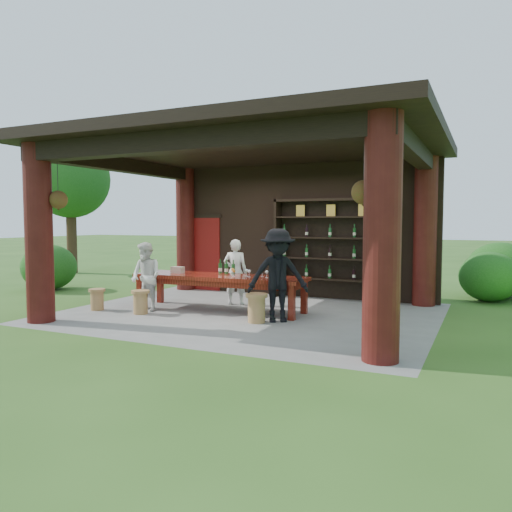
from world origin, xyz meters
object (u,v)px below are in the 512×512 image
at_px(stool_far_left, 97,299).
at_px(guest_man, 278,275).
at_px(wine_shelf, 330,249).
at_px(napkin_basket, 178,270).
at_px(stool_near_right, 257,307).
at_px(host, 235,272).
at_px(stool_near_left, 141,301).
at_px(tasting_table, 219,280).
at_px(guest_woman, 146,277).

distance_m(stool_far_left, guest_man, 4.03).
height_order(wine_shelf, napkin_basket, wine_shelf).
xyz_separation_m(stool_near_right, host, (-1.29, 1.64, 0.45)).
bearing_deg(stool_far_left, stool_near_right, 3.79).
relative_size(wine_shelf, stool_far_left, 6.09).
bearing_deg(napkin_basket, guest_man, -11.93).
height_order(wine_shelf, stool_near_left, wine_shelf).
bearing_deg(stool_far_left, host, 38.81).
bearing_deg(stool_far_left, stool_near_left, 1.53).
xyz_separation_m(tasting_table, host, (-0.05, 0.83, 0.10)).
height_order(stool_near_left, guest_woman, guest_woman).
bearing_deg(guest_man, napkin_basket, 139.08).
bearing_deg(host, stool_near_left, 39.35).
bearing_deg(stool_near_left, tasting_table, 38.92).
bearing_deg(napkin_basket, stool_far_left, -142.91).
xyz_separation_m(tasting_table, napkin_basket, (-1.03, -0.03, 0.18)).
height_order(tasting_table, guest_man, guest_man).
height_order(tasting_table, stool_near_right, tasting_table).
bearing_deg(host, wine_shelf, -154.63).
xyz_separation_m(stool_near_left, stool_far_left, (-1.12, -0.03, -0.02)).
bearing_deg(napkin_basket, guest_woman, -117.62).
bearing_deg(tasting_table, host, 93.32).
height_order(tasting_table, host, host).
bearing_deg(tasting_table, wine_shelf, 55.20).
xyz_separation_m(host, napkin_basket, (-0.98, -0.85, 0.08)).
relative_size(stool_near_right, guest_man, 0.31).
relative_size(stool_near_left, stool_near_right, 0.89).
xyz_separation_m(stool_near_left, guest_woman, (-0.11, 0.33, 0.47)).
relative_size(tasting_table, guest_man, 2.15).
bearing_deg(tasting_table, napkin_basket, -178.53).
xyz_separation_m(guest_woman, guest_man, (2.94, 0.11, 0.15)).
bearing_deg(guest_man, stool_near_right, -173.28).
bearing_deg(stool_near_right, stool_far_left, -176.21).
relative_size(stool_near_right, napkin_basket, 2.08).
bearing_deg(guest_man, stool_near_left, 159.96).
xyz_separation_m(wine_shelf, stool_near_right, (-0.44, -3.23, -0.93)).
bearing_deg(guest_woman, stool_near_left, -57.44).
height_order(wine_shelf, stool_far_left, wine_shelf).
relative_size(guest_woman, napkin_basket, 5.55).
distance_m(tasting_table, host, 0.83).
bearing_deg(stool_near_left, guest_woman, 107.96).
bearing_deg(wine_shelf, guest_man, -92.11).
bearing_deg(stool_near_left, wine_shelf, 49.42).
bearing_deg(tasting_table, guest_man, -20.11).
relative_size(stool_near_left, napkin_basket, 1.85).
distance_m(stool_near_left, stool_near_right, 2.51).
bearing_deg(napkin_basket, host, 41.05).
bearing_deg(guest_man, tasting_table, 130.90).
height_order(stool_near_left, host, host).
bearing_deg(stool_far_left, guest_woman, 19.78).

